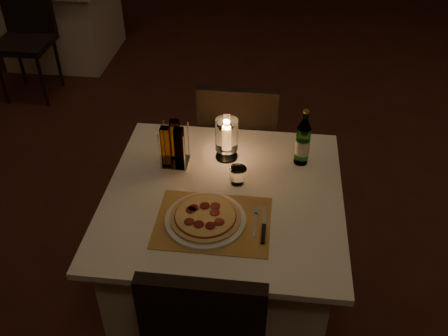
# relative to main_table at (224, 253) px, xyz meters

# --- Properties ---
(floor) EXTENTS (8.00, 10.00, 0.02)m
(floor) POSITION_rel_main_table_xyz_m (0.24, 0.55, -0.38)
(floor) COLOR #461E16
(floor) RESTS_ON ground
(main_table) EXTENTS (1.00, 1.00, 0.74)m
(main_table) POSITION_rel_main_table_xyz_m (0.00, 0.00, 0.00)
(main_table) COLOR white
(main_table) RESTS_ON ground
(chair_far) EXTENTS (0.42, 0.42, 0.90)m
(chair_far) POSITION_rel_main_table_xyz_m (-0.00, 0.71, 0.18)
(chair_far) COLOR black
(chair_far) RESTS_ON ground
(placemat) EXTENTS (0.45, 0.34, 0.00)m
(placemat) POSITION_rel_main_table_xyz_m (-0.02, -0.18, 0.37)
(placemat) COLOR #C59044
(placemat) RESTS_ON main_table
(plate) EXTENTS (0.32, 0.32, 0.01)m
(plate) POSITION_rel_main_table_xyz_m (-0.05, -0.18, 0.38)
(plate) COLOR white
(plate) RESTS_ON placemat
(pizza) EXTENTS (0.28, 0.28, 0.02)m
(pizza) POSITION_rel_main_table_xyz_m (-0.05, -0.18, 0.39)
(pizza) COLOR #D8B77F
(pizza) RESTS_ON plate
(fork) EXTENTS (0.02, 0.18, 0.00)m
(fork) POSITION_rel_main_table_xyz_m (0.14, -0.15, 0.37)
(fork) COLOR silver
(fork) RESTS_ON placemat
(knife) EXTENTS (0.02, 0.22, 0.01)m
(knife) POSITION_rel_main_table_xyz_m (0.18, -0.21, 0.37)
(knife) COLOR black
(knife) RESTS_ON placemat
(tumbler) EXTENTS (0.08, 0.08, 0.08)m
(tumbler) POSITION_rel_main_table_xyz_m (0.05, 0.08, 0.40)
(tumbler) COLOR white
(tumbler) RESTS_ON main_table
(water_bottle) EXTENTS (0.07, 0.07, 0.27)m
(water_bottle) POSITION_rel_main_table_xyz_m (0.32, 0.26, 0.48)
(water_bottle) COLOR #6EAF5E
(water_bottle) RESTS_ON main_table
(hurricane_candle) EXTENTS (0.10, 0.10, 0.20)m
(hurricane_candle) POSITION_rel_main_table_xyz_m (-0.02, 0.26, 0.48)
(hurricane_candle) COLOR white
(hurricane_candle) RESTS_ON main_table
(cruet_caddy) EXTENTS (0.12, 0.12, 0.21)m
(cruet_caddy) POSITION_rel_main_table_xyz_m (-0.24, 0.18, 0.46)
(cruet_caddy) COLOR white
(cruet_caddy) RESTS_ON main_table
(neighbor_table_left) EXTENTS (1.00, 1.00, 0.74)m
(neighbor_table_left) POSITION_rel_main_table_xyz_m (-1.85, 2.78, 0.00)
(neighbor_table_left) COLOR white
(neighbor_table_left) RESTS_ON ground
(neighbor_chair_la) EXTENTS (0.42, 0.42, 0.90)m
(neighbor_chair_la) POSITION_rel_main_table_xyz_m (-1.85, 2.07, 0.18)
(neighbor_chair_la) COLOR black
(neighbor_chair_la) RESTS_ON ground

